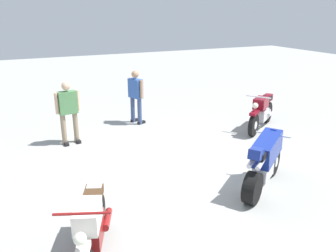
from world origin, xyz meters
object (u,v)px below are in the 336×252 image
motorcycle_maroon_cruiser (262,112)px  person_in_green_shirt (68,109)px  motorcycle_cream_vintage (91,229)px  person_in_blue_shirt (136,94)px  motorcycle_blue_sportbike (265,160)px

motorcycle_maroon_cruiser → person_in_green_shirt: bearing=-47.2°
motorcycle_cream_vintage → person_in_blue_shirt: person_in_blue_shirt is taller
person_in_blue_shirt → motorcycle_cream_vintage: bearing=-136.5°
motorcycle_cream_vintage → motorcycle_maroon_cruiser: bearing=142.5°
motorcycle_cream_vintage → person_in_green_shirt: (-0.53, -4.70, 0.45)m
motorcycle_maroon_cruiser → person_in_green_shirt: 5.46m
motorcycle_cream_vintage → person_in_green_shirt: person_in_green_shirt is taller
person_in_blue_shirt → motorcycle_blue_sportbike: bearing=-100.7°
motorcycle_blue_sportbike → person_in_green_shirt: size_ratio=1.05×
motorcycle_blue_sportbike → person_in_green_shirt: person_in_green_shirt is taller
motorcycle_cream_vintage → person_in_green_shirt: 4.75m
motorcycle_cream_vintage → person_in_blue_shirt: 6.20m
person_in_blue_shirt → motorcycle_maroon_cruiser: bearing=-53.7°
motorcycle_blue_sportbike → motorcycle_maroon_cruiser: size_ratio=0.97×
motorcycle_cream_vintage → motorcycle_blue_sportbike: motorcycle_blue_sportbike is taller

